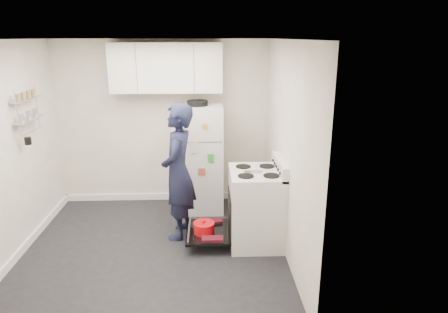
{
  "coord_description": "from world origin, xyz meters",
  "views": [
    {
      "loc": [
        0.68,
        -4.44,
        2.53
      ],
      "look_at": [
        0.89,
        0.46,
        1.05
      ],
      "focal_mm": 32.0,
      "sensor_mm": 36.0,
      "label": 1
    }
  ],
  "objects_px": {
    "refrigerator": "(198,158)",
    "person": "(178,172)",
    "electric_range": "(255,208)",
    "open_oven_door": "(207,230)"
  },
  "relations": [
    {
      "from": "electric_range",
      "to": "open_oven_door",
      "type": "distance_m",
      "value": 0.67
    },
    {
      "from": "person",
      "to": "refrigerator",
      "type": "bearing_deg",
      "value": 173.76
    },
    {
      "from": "refrigerator",
      "to": "person",
      "type": "height_order",
      "value": "person"
    },
    {
      "from": "electric_range",
      "to": "person",
      "type": "height_order",
      "value": "person"
    },
    {
      "from": "open_oven_door",
      "to": "refrigerator",
      "type": "bearing_deg",
      "value": 95.89
    },
    {
      "from": "open_oven_door",
      "to": "refrigerator",
      "type": "distance_m",
      "value": 1.29
    },
    {
      "from": "electric_range",
      "to": "refrigerator",
      "type": "bearing_deg",
      "value": 123.36
    },
    {
      "from": "electric_range",
      "to": "refrigerator",
      "type": "distance_m",
      "value": 1.36
    },
    {
      "from": "electric_range",
      "to": "person",
      "type": "bearing_deg",
      "value": 166.8
    },
    {
      "from": "person",
      "to": "open_oven_door",
      "type": "bearing_deg",
      "value": 64.12
    }
  ]
}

